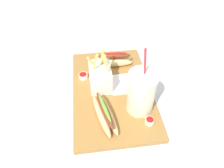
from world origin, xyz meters
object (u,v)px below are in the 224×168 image
Objects in this scene: soda_cup at (141,93)px; fries_basket at (100,77)px; hot_dog_2 at (114,60)px; ketchup_cup_2 at (150,121)px; hot_dog_1 at (105,113)px; ketchup_cup_1 at (83,76)px; napkin_stack at (128,83)px.

soda_cup is 0.19m from fries_basket.
soda_cup is at bearing -167.70° from hot_dog_2.
soda_cup reaches higher than fries_basket.
fries_basket is 0.25m from ketchup_cup_2.
hot_dog_1 is 6.12× the size of ketchup_cup_2.
hot_dog_1 is 0.23m from ketchup_cup_1.
ketchup_cup_2 is 0.22× the size of napkin_stack.
fries_basket is 0.16m from hot_dog_1.
soda_cup is 0.15m from napkin_stack.
ketchup_cup_2 is (-0.20, -0.15, -0.04)m from fries_basket.
ketchup_cup_1 is 0.19m from napkin_stack.
hot_dog_1 is at bearing 144.47° from napkin_stack.
soda_cup is at bearing -77.54° from hot_dog_1.
hot_dog_1 is at bearing 165.90° from hot_dog_2.
soda_cup is at bearing 16.65° from ketchup_cup_2.
hot_dog_2 is at bearing 15.71° from napkin_stack.
napkin_stack is at bearing -109.30° from ketchup_cup_1.
soda_cup reaches higher than ketchup_cup_2.
fries_basket is 0.10m from ketchup_cup_1.
ketchup_cup_1 is at bearing 46.35° from soda_cup.
napkin_stack is (-0.01, -0.11, -0.04)m from fries_basket.
ketchup_cup_2 reaches higher than napkin_stack.
soda_cup is 1.56× the size of fries_basket.
napkin_stack is at bearing -35.53° from hot_dog_1.
hot_dog_2 is 0.14m from napkin_stack.
fries_basket reaches higher than ketchup_cup_2.
hot_dog_1 is 0.29m from hot_dog_2.
hot_dog_2 is at bearing -14.10° from hot_dog_1.
hot_dog_1 is 0.19m from napkin_stack.
ketchup_cup_2 is at bearing -139.73° from ketchup_cup_1.
fries_basket is at bearing -129.17° from ketchup_cup_1.
hot_dog_1 reaches higher than ketchup_cup_2.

